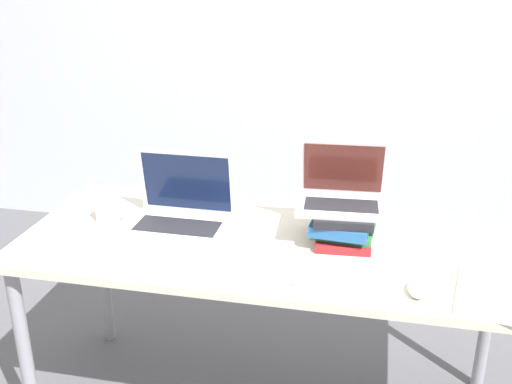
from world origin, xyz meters
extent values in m
cube|color=silver|center=(0.00, 2.02, 1.35)|extent=(8.00, 0.05, 2.70)
cube|color=beige|center=(0.00, 0.38, 0.75)|extent=(1.79, 0.76, 0.03)
cylinder|color=gray|center=(-0.84, 0.06, 0.37)|extent=(0.05, 0.05, 0.73)
cylinder|color=gray|center=(-0.84, 0.70, 0.37)|extent=(0.05, 0.05, 0.73)
cylinder|color=gray|center=(0.84, 0.70, 0.37)|extent=(0.05, 0.05, 0.73)
cube|color=silver|center=(-0.35, 0.40, 0.77)|extent=(0.38, 0.26, 0.02)
cube|color=#232328|center=(-0.35, 0.39, 0.78)|extent=(0.31, 0.14, 0.00)
cube|color=silver|center=(-0.35, 0.51, 0.91)|extent=(0.38, 0.05, 0.26)
cube|color=#0F1938|center=(-0.35, 0.51, 0.91)|extent=(0.34, 0.04, 0.23)
cube|color=maroon|center=(0.25, 0.43, 0.78)|extent=(0.20, 0.24, 0.03)
cube|color=#33753D|center=(0.25, 0.44, 0.80)|extent=(0.23, 0.23, 0.02)
cube|color=#235693|center=(0.25, 0.43, 0.84)|extent=(0.22, 0.27, 0.04)
cube|color=black|center=(0.25, 0.42, 0.87)|extent=(0.21, 0.24, 0.03)
cube|color=silver|center=(0.24, 0.43, 0.89)|extent=(0.32, 0.24, 0.02)
cube|color=#232328|center=(0.24, 0.42, 0.90)|extent=(0.26, 0.13, 0.00)
cube|color=silver|center=(0.23, 0.51, 1.01)|extent=(0.31, 0.08, 0.21)
cube|color=#4C1E19|center=(0.23, 0.51, 1.01)|extent=(0.28, 0.07, 0.19)
cube|color=silver|center=(0.26, 0.13, 0.77)|extent=(0.28, 0.13, 0.01)
cube|color=silver|center=(0.26, 0.13, 0.77)|extent=(0.25, 0.11, 0.00)
ellipsoid|color=white|center=(0.50, 0.12, 0.78)|extent=(0.06, 0.11, 0.04)
cube|color=white|center=(0.73, 0.14, 0.77)|extent=(0.27, 0.32, 0.01)
cylinder|color=white|center=(-0.65, 0.42, 0.81)|extent=(0.08, 0.08, 0.09)
torus|color=white|center=(-0.60, 0.42, 0.81)|extent=(0.06, 0.01, 0.06)
camera|label=1|loc=(0.35, -1.51, 1.71)|focal=42.00mm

